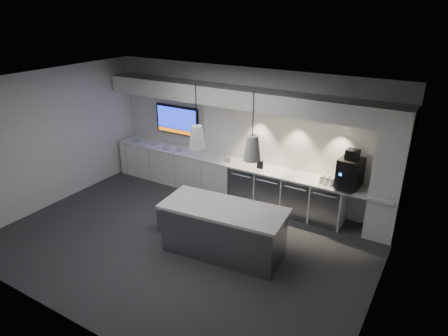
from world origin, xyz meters
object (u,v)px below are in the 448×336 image
Objects in this scene: wall_tv at (177,120)px; bin at (165,218)px; island at (224,230)px; coffee_machine at (350,172)px.

wall_tv is 2.61× the size of bin.
wall_tv reaches higher than island.
coffee_machine reaches higher than bin.
coffee_machine is (4.39, -0.25, -0.34)m from wall_tv.
coffee_machine is at bearing -3.21° from wall_tv.
island is at bearing -122.32° from coffee_machine.
bin is at bearing 169.82° from island.
island is 1.49m from bin.
coffee_machine is (1.64, 2.09, 0.74)m from island.
bin is 3.80m from coffee_machine.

